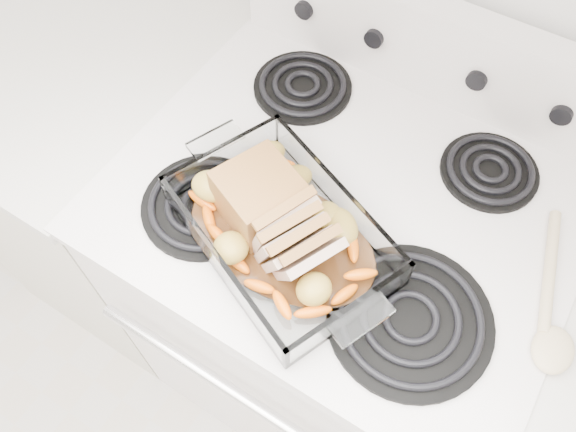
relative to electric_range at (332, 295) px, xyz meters
The scene contains 6 objects.
electric_range is the anchor object (origin of this frame).
counter_left 0.67m from the electric_range, behind, with size 0.58×0.68×0.93m.
baking_dish 0.51m from the electric_range, 105.66° to the right, with size 0.35×0.23×0.07m.
pork_roast 0.54m from the electric_range, 115.73° to the right, with size 0.21×0.11×0.09m.
roast_vegetables 0.51m from the electric_range, 111.81° to the right, with size 0.35×0.19×0.04m.
wooden_spoon 0.59m from the electric_range, ahead, with size 0.11×0.27×0.02m.
Camera 1 is at (0.20, 1.14, 1.73)m, focal length 35.00 mm.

